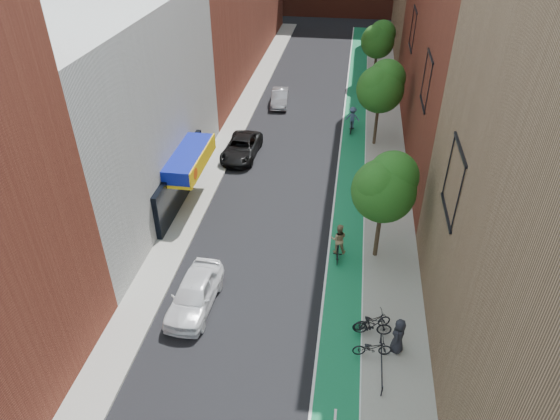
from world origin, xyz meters
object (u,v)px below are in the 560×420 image
at_px(parked_car_white, 195,294).
at_px(pedestrian, 399,336).
at_px(cyclist_lane_near, 338,244).
at_px(parked_car_black, 241,148).
at_px(parked_car_silver, 280,98).
at_px(cyclist_lane_mid, 361,196).
at_px(cyclist_lane_far, 352,121).

relative_size(parked_car_white, pedestrian, 2.61).
bearing_deg(cyclist_lane_near, parked_car_black, -57.15).
xyz_separation_m(parked_car_silver, pedestrian, (9.50, -27.74, 0.38)).
xyz_separation_m(parked_car_black, pedestrian, (10.85, -17.29, 0.35)).
xyz_separation_m(parked_car_silver, cyclist_lane_near, (6.51, -21.44, 0.24)).
bearing_deg(cyclist_lane_mid, parked_car_silver, -70.84).
distance_m(cyclist_lane_far, pedestrian, 23.07).
bearing_deg(cyclist_lane_mid, cyclist_lane_near, 71.09).
xyz_separation_m(cyclist_lane_far, pedestrian, (2.73, -22.91, 0.11)).
bearing_deg(parked_car_silver, pedestrian, -76.21).
xyz_separation_m(parked_car_black, cyclist_lane_mid, (9.05, -5.59, 0.06)).
relative_size(parked_car_black, cyclist_lane_mid, 2.45).
distance_m(cyclist_lane_near, cyclist_lane_far, 16.61).
xyz_separation_m(parked_car_white, cyclist_lane_near, (6.77, 4.85, 0.11)).
bearing_deg(parked_car_black, pedestrian, -55.88).
distance_m(parked_car_black, cyclist_lane_near, 13.51).
relative_size(parked_car_black, pedestrian, 2.83).
bearing_deg(cyclist_lane_mid, pedestrian, 92.28).
bearing_deg(parked_car_black, cyclist_lane_far, 36.70).
distance_m(parked_car_silver, cyclist_lane_far, 8.32).
bearing_deg(cyclist_lane_near, cyclist_lane_far, -93.63).
relative_size(parked_car_white, parked_car_silver, 1.14).
xyz_separation_m(parked_car_white, parked_car_black, (-1.10, 15.83, -0.09)).
bearing_deg(parked_car_silver, cyclist_lane_near, -78.23).
distance_m(cyclist_lane_near, cyclist_lane_mid, 5.52).
distance_m(parked_car_black, cyclist_lane_mid, 10.64).
distance_m(cyclist_lane_mid, pedestrian, 11.84).
height_order(cyclist_lane_near, cyclist_lane_mid, cyclist_lane_near).
relative_size(cyclist_lane_mid, cyclist_lane_far, 0.99).
height_order(parked_car_white, cyclist_lane_near, cyclist_lane_near).
relative_size(cyclist_lane_near, pedestrian, 1.19).
bearing_deg(cyclist_lane_near, cyclist_lane_mid, -105.17).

